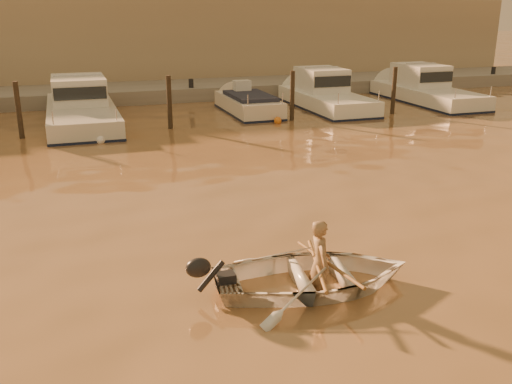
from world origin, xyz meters
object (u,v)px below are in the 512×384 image
object	(u,v)px
moored_boat_3	(248,108)
moored_boat_5	(427,89)
moored_boat_2	(81,107)
moored_boat_4	(327,94)
dinghy	(314,276)
person	(320,263)
waterfront_building	(130,43)

from	to	relation	value
moored_boat_3	moored_boat_5	size ratio (longest dim) A/B	0.70
moored_boat_2	moored_boat_5	bearing A→B (deg)	0.00
moored_boat_4	moored_boat_2	bearing A→B (deg)	180.00
moored_boat_4	moored_boat_5	world-z (taller)	same
dinghy	moored_boat_3	world-z (taller)	moored_boat_3
dinghy	moored_boat_4	size ratio (longest dim) A/B	0.47
dinghy	moored_boat_5	distance (m)	20.50
moored_boat_4	moored_boat_3	bearing A→B (deg)	180.00
person	moored_boat_5	bearing A→B (deg)	-32.51
moored_boat_4	waterfront_building	xyz separation A→B (m)	(-7.39, 11.00, 1.77)
person	waterfront_building	xyz separation A→B (m)	(0.23, 26.80, 1.96)
moored_boat_3	moored_boat_4	bearing A→B (deg)	0.00
dinghy	moored_boat_2	world-z (taller)	moored_boat_2
dinghy	moored_boat_5	bearing A→B (deg)	-32.75
moored_boat_3	moored_boat_5	world-z (taller)	moored_boat_5
dinghy	waterfront_building	bearing A→B (deg)	6.15
moored_boat_4	waterfront_building	bearing A→B (deg)	123.88
person	moored_boat_4	size ratio (longest dim) A/B	0.21
moored_boat_3	waterfront_building	bearing A→B (deg)	108.33
moored_boat_3	person	bearing A→B (deg)	-103.76
waterfront_building	moored_boat_5	bearing A→B (deg)	-40.82
person	waterfront_building	bearing A→B (deg)	6.36
waterfront_building	moored_boat_2	bearing A→B (deg)	-106.94
moored_boat_4	person	bearing A→B (deg)	-115.72
moored_boat_3	moored_boat_5	xyz separation A→B (m)	(9.09, 0.00, 0.40)
person	moored_boat_4	bearing A→B (deg)	-18.87
moored_boat_5	person	bearing A→B (deg)	-129.36
person	moored_boat_2	distance (m)	16.11
dinghy	moored_boat_4	distance (m)	17.58
moored_boat_2	waterfront_building	size ratio (longest dim) A/B	0.19
moored_boat_2	moored_boat_4	bearing A→B (deg)	0.00
dinghy	moored_boat_2	size ratio (longest dim) A/B	0.39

